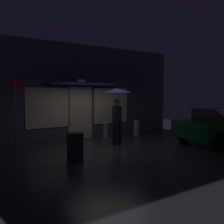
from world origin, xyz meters
TOP-DOWN VIEW (x-y plane):
  - ground_plane at (0.00, 0.00)m, footprint 18.00×18.00m
  - building_facade at (0.00, 2.34)m, footprint 9.97×1.00m
  - person_with_umbrella at (0.44, 0.10)m, footprint 1.12×1.12m
  - street_sign_post at (-2.91, 1.27)m, footprint 0.40×0.07m
  - sidewalk_bollard at (0.81, 1.44)m, footprint 0.20×0.20m
  - sidewalk_bollard_2 at (2.44, 1.35)m, footprint 0.28×0.28m
  - trash_bin at (-1.91, -1.20)m, footprint 0.49×0.49m

SIDE VIEW (x-z plane):
  - ground_plane at x=0.00m, z-range 0.00..0.00m
  - sidewalk_bollard at x=0.81m, z-range 0.00..0.67m
  - sidewalk_bollard_2 at x=2.44m, z-range 0.00..0.69m
  - trash_bin at x=-1.91m, z-range 0.00..0.82m
  - street_sign_post at x=-2.91m, z-range 0.16..2.62m
  - person_with_umbrella at x=0.44m, z-range 0.57..2.68m
  - building_facade at x=0.00m, z-range -0.01..3.98m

